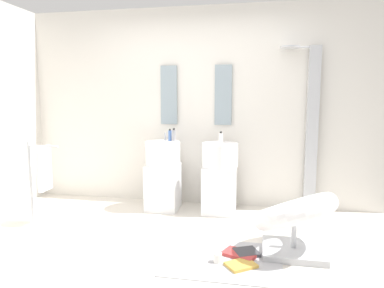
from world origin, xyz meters
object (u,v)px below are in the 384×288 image
Objects in this scene: pedestal_sink_right at (220,177)px; towel_rack at (42,170)px; magazine_red at (240,254)px; lounge_chair at (295,217)px; magazine_charcoal at (246,252)px; magazine_ochre at (241,265)px; soap_bottle_blue at (170,135)px; soap_bottle_grey at (174,135)px; pedestal_sink_left at (163,174)px; soap_bottle_white at (221,139)px; coffee_mug at (218,258)px; shower_column at (311,126)px.

towel_rack is at bearing -156.81° from pedestal_sink_right.
lounge_chair is at bearing 42.05° from magazine_red.
magazine_charcoal is (2.27, -0.35, -0.60)m from towel_rack.
towel_rack reaches higher than lounge_chair.
magazine_ochre is 2.04m from soap_bottle_blue.
pedestal_sink_right is 0.78m from soap_bottle_grey.
soap_bottle_white reaches higher than pedestal_sink_left.
pedestal_sink_right is 6.28× the size of soap_bottle_white.
towel_rack is 2.39m from magazine_ochre.
magazine_red is at bearing -10.02° from towel_rack.
soap_bottle_white is at bearing 95.54° from coffee_mug.
towel_rack reaches higher than magazine_ochre.
magazine_charcoal is 1.36× the size of soap_bottle_blue.
coffee_mug is at bearing -119.99° from shower_column.
pedestal_sink_right reaches higher than lounge_chair.
soap_bottle_grey is at bearing 160.94° from soap_bottle_white.
towel_rack is 6.19× the size of soap_bottle_blue.
pedestal_sink_left reaches higher than magazine_charcoal.
magazine_charcoal is at bearing -70.82° from soap_bottle_white.
magazine_red is at bearing -161.18° from lounge_chair.
magazine_charcoal is (0.04, 0.25, 0.00)m from magazine_ochre.
towel_rack is (-2.69, 0.23, 0.28)m from lounge_chair.
lounge_chair is 4.57× the size of magazine_ochre.
coffee_mug is at bearing -15.32° from towel_rack.
lounge_chair is at bearing -9.24° from magazine_charcoal.
coffee_mug is (-0.66, -0.33, -0.30)m from lounge_chair.
towel_rack is at bearing -145.13° from soap_bottle_grey.
shower_column is 13.35× the size of soap_bottle_blue.
pedestal_sink_right is at bearing 82.92° from magazine_charcoal.
pedestal_sink_right is 1.32m from lounge_chair.
lounge_chair is at bearing -49.21° from soap_bottle_white.
towel_rack is 3.21× the size of magazine_red.
coffee_mug is 1.53m from soap_bottle_white.
towel_rack is 2.18m from coffee_mug.
pedestal_sink_right is at bearing 127.93° from lounge_chair.
coffee_mug reaches higher than magazine_red.
soap_bottle_white is at bearing 130.79° from lounge_chair.
shower_column reaches higher than pedestal_sink_right.
soap_bottle_grey reaches higher than magazine_charcoal.
pedestal_sink_left is 11.76× the size of coffee_mug.
soap_bottle_grey is at bearing 117.14° from coffee_mug.
soap_bottle_grey reaches higher than towel_rack.
pedestal_sink_right reaches higher than magazine_ochre.
soap_bottle_blue is at bearing 142.00° from lounge_chair.
pedestal_sink_left is 0.50m from soap_bottle_blue.
soap_bottle_grey is at bearing 171.66° from pedestal_sink_right.
soap_bottle_grey reaches higher than pedestal_sink_right.
shower_column reaches higher than lounge_chair.
pedestal_sink_right is at bearing -165.56° from shower_column.
shower_column is at bearing 29.84° from magazine_ochre.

